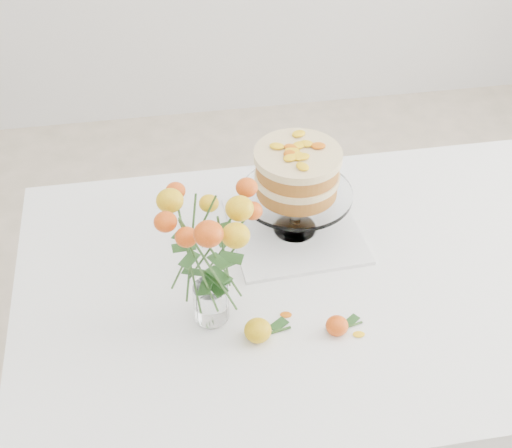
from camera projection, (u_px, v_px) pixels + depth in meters
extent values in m
cube|color=tan|center=(328.00, 285.00, 1.65)|extent=(1.40, 0.90, 0.04)
cylinder|color=tan|center=(83.00, 312.00, 2.09)|extent=(0.06, 0.06, 0.71)
cylinder|color=tan|center=(482.00, 263.00, 2.25)|extent=(0.06, 0.06, 0.71)
cube|color=white|center=(328.00, 278.00, 1.63)|extent=(1.42, 0.92, 0.01)
cube|color=white|center=(287.00, 192.00, 2.04)|extent=(1.42, 0.01, 0.20)
cube|color=white|center=(20.00, 347.00, 1.61)|extent=(0.01, 0.92, 0.20)
cube|color=white|center=(295.00, 230.00, 1.75)|extent=(0.32, 0.32, 0.01)
cylinder|color=white|center=(296.00, 209.00, 1.70)|extent=(0.03, 0.03, 0.09)
cylinder|color=white|center=(296.00, 193.00, 1.67)|extent=(0.27, 0.27, 0.01)
cylinder|color=#A95E26|center=(297.00, 185.00, 1.66)|extent=(0.23, 0.23, 0.04)
cylinder|color=beige|center=(297.00, 176.00, 1.64)|extent=(0.24, 0.24, 0.02)
cylinder|color=#A95E26|center=(298.00, 166.00, 1.62)|extent=(0.23, 0.23, 0.04)
cylinder|color=beige|center=(298.00, 156.00, 1.60)|extent=(0.24, 0.24, 0.02)
cylinder|color=white|center=(212.00, 317.00, 1.53)|extent=(0.06, 0.06, 0.01)
cylinder|color=white|center=(211.00, 302.00, 1.50)|extent=(0.07, 0.07, 0.09)
ellipsoid|color=yellow|center=(258.00, 330.00, 1.48)|extent=(0.06, 0.06, 0.05)
cylinder|color=#315622|center=(276.00, 332.00, 1.50)|extent=(0.07, 0.02, 0.01)
ellipsoid|color=#BF4209|center=(337.00, 326.00, 1.49)|extent=(0.05, 0.05, 0.04)
cylinder|color=#315622|center=(350.00, 327.00, 1.51)|extent=(0.06, 0.02, 0.00)
ellipsoid|color=yellow|center=(286.00, 315.00, 1.54)|extent=(0.03, 0.02, 0.00)
ellipsoid|color=yellow|center=(335.00, 323.00, 1.52)|extent=(0.03, 0.02, 0.00)
ellipsoid|color=yellow|center=(359.00, 334.00, 1.50)|extent=(0.03, 0.02, 0.00)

